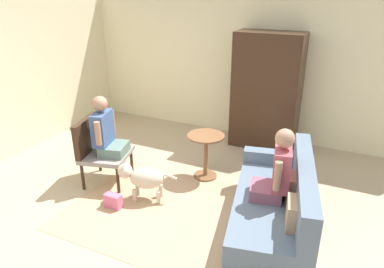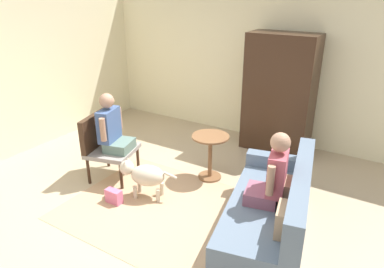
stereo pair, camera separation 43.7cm
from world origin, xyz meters
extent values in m
plane|color=tan|center=(0.00, 0.00, 0.00)|extent=(7.35, 7.35, 0.00)
cube|color=beige|center=(0.00, 2.92, 1.31)|extent=(6.72, 0.12, 2.63)
cube|color=beige|center=(-3.12, 0.30, 1.31)|extent=(0.12, 6.32, 2.63)
cube|color=tan|center=(0.14, -0.01, 0.00)|extent=(2.70, 1.93, 0.01)
cube|color=slate|center=(1.24, 0.24, 0.21)|extent=(1.20, 2.03, 0.41)
cube|color=slate|center=(1.56, 0.31, 0.63)|extent=(0.56, 1.89, 0.43)
cube|color=slate|center=(1.06, 1.08, 0.50)|extent=(0.85, 0.35, 0.17)
cube|color=tan|center=(1.53, -0.18, 0.55)|extent=(0.16, 0.33, 0.28)
cube|color=tan|center=(1.42, 0.33, 0.55)|extent=(0.16, 0.30, 0.28)
cylinder|color=#382316|center=(-0.95, 0.62, 0.20)|extent=(0.04, 0.04, 0.40)
cylinder|color=#382316|center=(-0.81, 0.09, 0.20)|extent=(0.04, 0.04, 0.40)
cylinder|color=#382316|center=(-1.45, 0.49, 0.20)|extent=(0.04, 0.04, 0.40)
cylinder|color=#382316|center=(-1.31, -0.04, 0.20)|extent=(0.04, 0.04, 0.40)
cube|color=gray|center=(-1.13, 0.29, 0.43)|extent=(0.76, 0.79, 0.06)
cube|color=#382316|center=(-1.39, 0.22, 0.70)|extent=(0.25, 0.65, 0.49)
cube|color=#854E65|center=(1.17, 0.23, 0.48)|extent=(0.42, 0.42, 0.14)
cube|color=#B24C59|center=(1.31, 0.26, 0.79)|extent=(0.25, 0.39, 0.47)
sphere|color=#A57A60|center=(1.31, 0.26, 1.15)|extent=(0.21, 0.21, 0.21)
cylinder|color=#A57A60|center=(1.31, 0.03, 0.81)|extent=(0.08, 0.08, 0.33)
cylinder|color=#A57A60|center=(1.22, 0.46, 0.81)|extent=(0.08, 0.08, 0.33)
cube|color=slate|center=(-1.01, 0.32, 0.53)|extent=(0.43, 0.46, 0.14)
cube|color=#3F598C|center=(-1.15, 0.29, 0.83)|extent=(0.27, 0.42, 0.46)
sphere|color=#A57A60|center=(-1.15, 0.29, 1.18)|extent=(0.21, 0.21, 0.21)
cylinder|color=#A57A60|center=(-1.17, 0.52, 0.85)|extent=(0.08, 0.08, 0.32)
cylinder|color=#A57A60|center=(-1.05, 0.07, 0.85)|extent=(0.08, 0.08, 0.32)
cylinder|color=brown|center=(0.08, 1.01, 0.66)|extent=(0.53, 0.53, 0.02)
cylinder|color=brown|center=(0.08, 1.01, 0.32)|extent=(0.06, 0.06, 0.65)
cylinder|color=brown|center=(0.08, 1.01, 0.01)|extent=(0.34, 0.34, 0.03)
ellipsoid|color=beige|center=(-0.36, 0.13, 0.32)|extent=(0.52, 0.42, 0.28)
sphere|color=beige|center=(-0.64, 0.04, 0.41)|extent=(0.19, 0.19, 0.19)
cone|color=beige|center=(-0.62, -0.01, 0.51)|extent=(0.06, 0.06, 0.06)
cone|color=beige|center=(-0.65, 0.08, 0.51)|extent=(0.06, 0.06, 0.06)
cylinder|color=beige|center=(-0.07, 0.23, 0.36)|extent=(0.18, 0.09, 0.10)
cylinder|color=beige|center=(-0.49, 0.00, 0.09)|extent=(0.06, 0.06, 0.18)
cylinder|color=beige|center=(-0.54, 0.16, 0.09)|extent=(0.06, 0.06, 0.18)
cylinder|color=beige|center=(-0.19, 0.10, 0.09)|extent=(0.06, 0.06, 0.18)
cylinder|color=beige|center=(-0.24, 0.26, 0.09)|extent=(0.06, 0.06, 0.18)
cube|color=#382316|center=(0.54, 2.51, 0.98)|extent=(1.10, 0.56, 1.96)
cube|color=#D8668C|center=(-0.66, -0.22, 0.10)|extent=(0.22, 0.11, 0.19)
camera|label=1|loc=(1.90, -3.26, 2.63)|focal=33.28mm
camera|label=2|loc=(2.29, -3.05, 2.63)|focal=33.28mm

